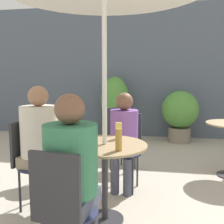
{
  "coord_description": "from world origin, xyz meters",
  "views": [
    {
      "loc": [
        0.35,
        -2.42,
        1.36
      ],
      "look_at": [
        -0.12,
        0.32,
        1.0
      ],
      "focal_mm": 42.0,
      "sensor_mm": 36.0,
      "label": 1
    }
  ],
  "objects_px": {
    "seated_person_2": "(72,169)",
    "potted_plant_1": "(180,113)",
    "beer_glass_1": "(119,131)",
    "cafe_table_near": "(105,159)",
    "seated_person_1": "(41,138)",
    "bistro_chair_1": "(29,156)",
    "seated_person_0": "(124,133)",
    "beer_glass_2": "(81,133)",
    "bistro_chair_0": "(127,143)",
    "beer_glass_0": "(119,140)",
    "bistro_chair_4": "(48,140)",
    "bistro_chair_3": "(118,132)",
    "bistro_chair_2": "(62,205)",
    "potted_plant_0": "(115,105)"
  },
  "relations": [
    {
      "from": "seated_person_2",
      "to": "potted_plant_1",
      "type": "bearing_deg",
      "value": -96.87
    },
    {
      "from": "beer_glass_1",
      "to": "potted_plant_1",
      "type": "height_order",
      "value": "potted_plant_1"
    },
    {
      "from": "cafe_table_near",
      "to": "seated_person_1",
      "type": "height_order",
      "value": "seated_person_1"
    },
    {
      "from": "potted_plant_1",
      "to": "bistro_chair_1",
      "type": "bearing_deg",
      "value": -119.15
    },
    {
      "from": "seated_person_0",
      "to": "beer_glass_2",
      "type": "xyz_separation_m",
      "value": [
        -0.34,
        -0.62,
        0.12
      ]
    },
    {
      "from": "bistro_chair_0",
      "to": "bistro_chair_1",
      "type": "bearing_deg",
      "value": -135.0
    },
    {
      "from": "seated_person_1",
      "to": "beer_glass_0",
      "type": "bearing_deg",
      "value": -101.14
    },
    {
      "from": "seated_person_2",
      "to": "bistro_chair_0",
      "type": "bearing_deg",
      "value": -90.0
    },
    {
      "from": "beer_glass_0",
      "to": "beer_glass_2",
      "type": "relative_size",
      "value": 1.15
    },
    {
      "from": "bistro_chair_1",
      "to": "beer_glass_1",
      "type": "bearing_deg",
      "value": -74.74
    },
    {
      "from": "bistro_chair_0",
      "to": "bistro_chair_4",
      "type": "distance_m",
      "value": 1.04
    },
    {
      "from": "bistro_chair_3",
      "to": "bistro_chair_4",
      "type": "xyz_separation_m",
      "value": [
        -0.83,
        -0.64,
        0.0
      ]
    },
    {
      "from": "bistro_chair_0",
      "to": "potted_plant_1",
      "type": "height_order",
      "value": "potted_plant_1"
    },
    {
      "from": "beer_glass_1",
      "to": "beer_glass_2",
      "type": "bearing_deg",
      "value": -153.05
    },
    {
      "from": "bistro_chair_3",
      "to": "bistro_chair_4",
      "type": "bearing_deg",
      "value": 158.63
    },
    {
      "from": "bistro_chair_4",
      "to": "beer_glass_0",
      "type": "relative_size",
      "value": 4.94
    },
    {
      "from": "bistro_chair_3",
      "to": "bistro_chair_1",
      "type": "bearing_deg",
      "value": -177.15
    },
    {
      "from": "bistro_chair_4",
      "to": "potted_plant_1",
      "type": "xyz_separation_m",
      "value": [
        1.89,
        2.48,
        0.08
      ]
    },
    {
      "from": "bistro_chair_3",
      "to": "bistro_chair_0",
      "type": "bearing_deg",
      "value": -131.08
    },
    {
      "from": "bistro_chair_4",
      "to": "cafe_table_near",
      "type": "bearing_deg",
      "value": -79.35
    },
    {
      "from": "bistro_chair_4",
      "to": "beer_glass_0",
      "type": "distance_m",
      "value": 1.52
    },
    {
      "from": "bistro_chair_1",
      "to": "beer_glass_2",
      "type": "distance_m",
      "value": 0.64
    },
    {
      "from": "beer_glass_2",
      "to": "potted_plant_1",
      "type": "xyz_separation_m",
      "value": [
        1.2,
        3.25,
        -0.2
      ]
    },
    {
      "from": "bistro_chair_4",
      "to": "beer_glass_1",
      "type": "height_order",
      "value": "bistro_chair_4"
    },
    {
      "from": "cafe_table_near",
      "to": "bistro_chair_2",
      "type": "height_order",
      "value": "bistro_chair_2"
    },
    {
      "from": "potted_plant_0",
      "to": "beer_glass_2",
      "type": "bearing_deg",
      "value": -86.56
    },
    {
      "from": "bistro_chair_2",
      "to": "bistro_chair_4",
      "type": "xyz_separation_m",
      "value": [
        -0.81,
        1.65,
        0.0
      ]
    },
    {
      "from": "potted_plant_0",
      "to": "potted_plant_1",
      "type": "xyz_separation_m",
      "value": [
        1.4,
        -0.08,
        -0.14
      ]
    },
    {
      "from": "seated_person_0",
      "to": "beer_glass_1",
      "type": "height_order",
      "value": "seated_person_0"
    },
    {
      "from": "bistro_chair_3",
      "to": "potted_plant_1",
      "type": "distance_m",
      "value": 2.12
    },
    {
      "from": "seated_person_0",
      "to": "beer_glass_2",
      "type": "relative_size",
      "value": 7.3
    },
    {
      "from": "bistro_chair_3",
      "to": "potted_plant_0",
      "type": "xyz_separation_m",
      "value": [
        -0.35,
        1.92,
        0.21
      ]
    },
    {
      "from": "cafe_table_near",
      "to": "bistro_chair_1",
      "type": "xyz_separation_m",
      "value": [
        -0.82,
        0.11,
        -0.05
      ]
    },
    {
      "from": "seated_person_2",
      "to": "beer_glass_1",
      "type": "height_order",
      "value": "seated_person_2"
    },
    {
      "from": "bistro_chair_4",
      "to": "beer_glass_2",
      "type": "distance_m",
      "value": 1.07
    },
    {
      "from": "cafe_table_near",
      "to": "bistro_chair_4",
      "type": "bearing_deg",
      "value": 138.15
    },
    {
      "from": "beer_glass_0",
      "to": "cafe_table_near",
      "type": "bearing_deg",
      "value": 129.4
    },
    {
      "from": "cafe_table_near",
      "to": "seated_person_1",
      "type": "bearing_deg",
      "value": 172.07
    },
    {
      "from": "beer_glass_0",
      "to": "bistro_chair_0",
      "type": "bearing_deg",
      "value": 92.54
    },
    {
      "from": "bistro_chair_4",
      "to": "seated_person_2",
      "type": "height_order",
      "value": "seated_person_2"
    },
    {
      "from": "cafe_table_near",
      "to": "beer_glass_0",
      "type": "distance_m",
      "value": 0.35
    },
    {
      "from": "bistro_chair_4",
      "to": "seated_person_0",
      "type": "distance_m",
      "value": 1.05
    },
    {
      "from": "bistro_chair_1",
      "to": "beer_glass_2",
      "type": "bearing_deg",
      "value": -87.53
    },
    {
      "from": "bistro_chair_4",
      "to": "bistro_chair_2",
      "type": "bearing_deg",
      "value": -101.32
    },
    {
      "from": "bistro_chair_0",
      "to": "seated_person_2",
      "type": "height_order",
      "value": "seated_person_2"
    },
    {
      "from": "cafe_table_near",
      "to": "bistro_chair_2",
      "type": "relative_size",
      "value": 0.86
    },
    {
      "from": "bistro_chair_4",
      "to": "seated_person_0",
      "type": "bearing_deg",
      "value": -46.16
    },
    {
      "from": "bistro_chair_1",
      "to": "seated_person_2",
      "type": "bearing_deg",
      "value": -129.35
    },
    {
      "from": "bistro_chair_4",
      "to": "seated_person_1",
      "type": "xyz_separation_m",
      "value": [
        0.25,
        -0.74,
        0.2
      ]
    },
    {
      "from": "bistro_chair_4",
      "to": "potted_plant_1",
      "type": "bearing_deg",
      "value": 15.22
    }
  ]
}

